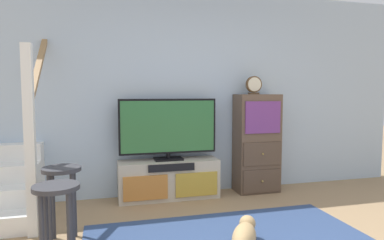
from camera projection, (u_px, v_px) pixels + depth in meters
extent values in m
cube|color=#A8BCD1|center=(187.00, 93.00, 4.51)|extent=(6.40, 0.12, 2.70)
cube|color=#BCB29E|center=(169.00, 179.00, 4.28)|extent=(1.27, 0.36, 0.49)
cube|color=#BC7533|center=(146.00, 188.00, 4.01)|extent=(0.53, 0.02, 0.30)
cube|color=#B79333|center=(197.00, 184.00, 4.17)|extent=(0.53, 0.02, 0.30)
cube|color=black|center=(172.00, 168.00, 4.07)|extent=(0.57, 0.02, 0.09)
cube|color=black|center=(168.00, 159.00, 4.27)|extent=(0.36, 0.22, 0.02)
cylinder|color=black|center=(168.00, 156.00, 4.27)|extent=(0.05, 0.05, 0.06)
cube|color=black|center=(168.00, 126.00, 4.24)|extent=(1.24, 0.05, 0.70)
cube|color=#2D6B38|center=(169.00, 126.00, 4.21)|extent=(1.19, 0.01, 0.65)
cube|color=brown|center=(257.00, 143.00, 4.56)|extent=(0.58, 0.34, 1.33)
cube|color=#4E3C2F|center=(262.00, 181.00, 4.42)|extent=(0.53, 0.02, 0.31)
sphere|color=olive|center=(263.00, 181.00, 4.41)|extent=(0.03, 0.03, 0.03)
cube|color=#4E3C2F|center=(262.00, 154.00, 4.39)|extent=(0.53, 0.02, 0.31)
sphere|color=olive|center=(263.00, 154.00, 4.38)|extent=(0.03, 0.03, 0.03)
cube|color=#70387F|center=(263.00, 117.00, 4.35)|extent=(0.49, 0.02, 0.42)
cube|color=#4C3823|center=(254.00, 93.00, 4.47)|extent=(0.13, 0.08, 0.02)
cylinder|color=brown|center=(254.00, 84.00, 4.46)|extent=(0.22, 0.04, 0.22)
cylinder|color=beige|center=(255.00, 84.00, 4.43)|extent=(0.19, 0.01, 0.19)
cube|color=white|center=(2.00, 176.00, 3.88)|extent=(0.90, 0.26, 0.76)
cube|color=white|center=(8.00, 164.00, 4.12)|extent=(0.90, 0.26, 0.95)
cube|color=white|center=(30.00, 142.00, 3.09)|extent=(0.09, 0.09, 1.80)
cube|color=#9E7547|center=(40.00, 61.00, 3.65)|extent=(0.06, 1.33, 0.99)
cylinder|color=#333338|center=(42.00, 237.00, 2.39)|extent=(0.04, 0.04, 0.63)
cylinder|color=#333338|center=(69.00, 235.00, 2.44)|extent=(0.04, 0.04, 0.63)
cylinder|color=#333338|center=(46.00, 227.00, 2.57)|extent=(0.04, 0.04, 0.63)
cylinder|color=#333338|center=(72.00, 225.00, 2.62)|extent=(0.04, 0.04, 0.63)
cylinder|color=#333338|center=(56.00, 187.00, 2.48)|extent=(0.34, 0.34, 0.03)
cylinder|color=#333338|center=(50.00, 211.00, 2.90)|extent=(0.04, 0.04, 0.65)
cylinder|color=#333338|center=(73.00, 209.00, 2.94)|extent=(0.04, 0.04, 0.65)
cylinder|color=#333338|center=(53.00, 204.00, 3.08)|extent=(0.04, 0.04, 0.65)
cylinder|color=#333338|center=(75.00, 202.00, 3.12)|extent=(0.04, 0.04, 0.65)
cylinder|color=#333338|center=(61.00, 169.00, 2.98)|extent=(0.34, 0.34, 0.03)
ellipsoid|color=tan|center=(244.00, 238.00, 2.87)|extent=(0.40, 0.48, 0.22)
sphere|color=tan|center=(247.00, 223.00, 3.06)|extent=(0.15, 0.15, 0.15)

